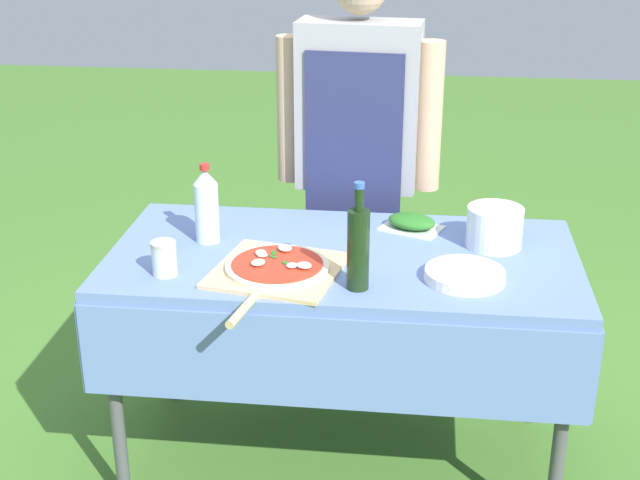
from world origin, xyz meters
name	(u,v)px	position (x,y,z in m)	size (l,w,h in m)	color
ground_plane	(341,457)	(0.00, 0.00, 0.00)	(12.00, 12.00, 0.00)	#477A2D
prep_table	(343,278)	(0.00, 0.00, 0.66)	(1.43, 0.72, 0.74)	#607AB7
person_cook	(358,148)	(0.00, 0.55, 0.91)	(0.58, 0.22, 1.54)	#4C4C51
pizza_on_peel	(276,269)	(-0.18, -0.16, 0.76)	(0.41, 0.55, 0.05)	#D1B27F
oil_bottle	(358,247)	(0.06, -0.23, 0.87)	(0.06, 0.06, 0.31)	black
water_bottle	(206,205)	(-0.43, 0.05, 0.86)	(0.07, 0.07, 0.25)	silver
herb_container	(412,222)	(0.20, 0.22, 0.77)	(0.22, 0.19, 0.05)	silver
mixing_tub	(495,227)	(0.45, 0.11, 0.81)	(0.17, 0.17, 0.12)	silver
plate_stack	(465,275)	(0.36, -0.15, 0.76)	(0.23, 0.23, 0.03)	white
sauce_jar	(164,260)	(-0.49, -0.21, 0.79)	(0.07, 0.07, 0.10)	silver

